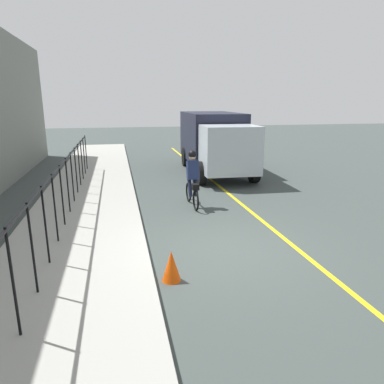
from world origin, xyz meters
name	(u,v)px	position (x,y,z in m)	size (l,w,h in m)	color
ground_plane	(227,250)	(0.00, 0.00, 0.00)	(80.00, 80.00, 0.00)	#3C4441
lane_line_centre	(291,244)	(0.00, -1.60, 0.00)	(36.00, 0.12, 0.01)	yellow
sidewalk	(72,261)	(0.00, 3.40, 0.07)	(40.00, 3.20, 0.15)	#A09F98
iron_fence	(54,195)	(1.00, 3.80, 1.25)	(18.27, 0.04, 1.60)	black
cyclist_lead	(193,179)	(3.48, 0.05, 0.91)	(1.71, 0.36, 1.83)	black
box_truck_background	(215,140)	(8.82, -2.20, 1.55)	(6.81, 2.78, 2.78)	#1D2030
traffic_cone_near	(171,266)	(-1.11, 1.46, 0.30)	(0.36, 0.36, 0.60)	#ED4D0A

